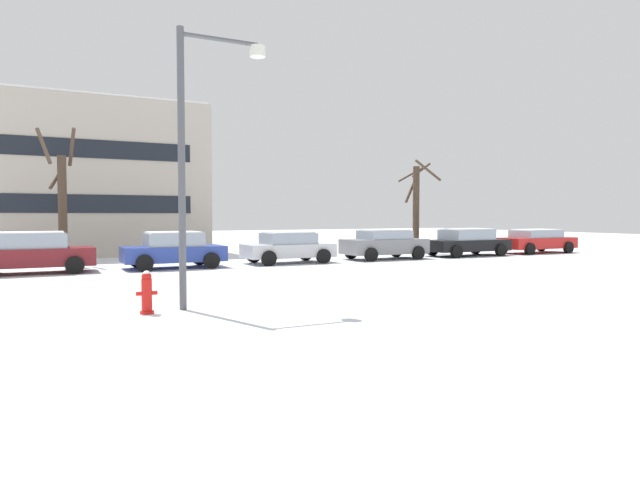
{
  "coord_description": "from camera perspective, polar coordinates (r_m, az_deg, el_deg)",
  "views": [
    {
      "loc": [
        0.17,
        -13.89,
        2.1
      ],
      "look_at": [
        9.74,
        5.01,
        1.16
      ],
      "focal_mm": 31.02,
      "sensor_mm": 36.0,
      "label": 1
    }
  ],
  "objects": [
    {
      "name": "ground_plane",
      "position": [
        14.05,
        -27.4,
        -6.34
      ],
      "size": [
        120.0,
        120.0,
        0.0
      ],
      "primitive_type": "plane",
      "color": "white"
    },
    {
      "name": "road_surface",
      "position": [
        17.35,
        -27.3,
        -4.68
      ],
      "size": [
        80.0,
        8.67,
        0.0
      ],
      "color": "silver",
      "rests_on": "ground"
    },
    {
      "name": "fire_hydrant",
      "position": [
        12.39,
        -17.44,
        -5.14
      ],
      "size": [
        0.44,
        0.3,
        0.93
      ],
      "color": "red",
      "rests_on": "ground"
    },
    {
      "name": "street_lamp",
      "position": [
        12.79,
        -12.54,
        10.11
      ],
      "size": [
        2.05,
        0.36,
        6.22
      ],
      "color": "#4C4F54",
      "rests_on": "ground"
    },
    {
      "name": "parked_car_maroon",
      "position": [
        22.46,
        -27.57,
        -1.15
      ],
      "size": [
        4.17,
        2.03,
        1.51
      ],
      "color": "maroon",
      "rests_on": "ground"
    },
    {
      "name": "parked_car_blue",
      "position": [
        22.76,
        -14.87,
        -0.96
      ],
      "size": [
        3.92,
        2.09,
        1.46
      ],
      "color": "#283D93",
      "rests_on": "ground"
    },
    {
      "name": "parked_car_silver",
      "position": [
        24.35,
        -3.3,
        -0.72
      ],
      "size": [
        3.93,
        2.05,
        1.39
      ],
      "color": "silver",
      "rests_on": "ground"
    },
    {
      "name": "parked_car_gray",
      "position": [
        26.69,
        6.65,
        -0.39
      ],
      "size": [
        4.06,
        2.04,
        1.44
      ],
      "color": "slate",
      "rests_on": "ground"
    },
    {
      "name": "parked_car_black",
      "position": [
        29.65,
        14.88,
        -0.19
      ],
      "size": [
        4.51,
        2.09,
        1.43
      ],
      "color": "black",
      "rests_on": "ground"
    },
    {
      "name": "parked_car_red",
      "position": [
        33.18,
        21.38,
        -0.05
      ],
      "size": [
        4.6,
        2.1,
        1.33
      ],
      "color": "red",
      "rests_on": "ground"
    },
    {
      "name": "tree_far_right",
      "position": [
        31.36,
        9.91,
        3.55
      ],
      "size": [
        1.91,
        2.08,
        5.09
      ],
      "color": "#423326",
      "rests_on": "ground"
    },
    {
      "name": "tree_far_mid",
      "position": [
        25.8,
        -25.1,
        3.6
      ],
      "size": [
        1.55,
        1.53,
        5.79
      ],
      "color": "#423326",
      "rests_on": "ground"
    },
    {
      "name": "building_far_left",
      "position": [
        33.8,
        -22.92,
        5.65
      ],
      "size": [
        11.75,
        9.24,
        8.1
      ],
      "color": "#B2A899",
      "rests_on": "ground"
    }
  ]
}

